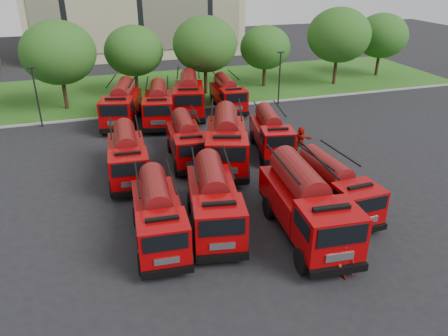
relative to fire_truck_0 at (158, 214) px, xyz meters
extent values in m
plane|color=black|center=(3.20, 2.48, -1.54)|extent=(140.00, 140.00, 0.00)
cube|color=#274F15|center=(3.20, 28.48, -1.48)|extent=(70.00, 16.00, 0.12)
cube|color=gray|center=(3.20, 20.38, -1.47)|extent=(70.00, 0.30, 0.14)
cylinder|color=#382314|center=(-4.80, 23.98, -0.14)|extent=(0.36, 0.36, 2.80)
ellipsoid|color=#224714|center=(-4.80, 23.98, 3.82)|extent=(6.72, 6.72, 5.71)
cylinder|color=#382314|center=(2.20, 26.48, -0.32)|extent=(0.36, 0.36, 2.45)
ellipsoid|color=#224714|center=(2.20, 26.48, 3.15)|extent=(5.88, 5.88, 5.00)
cylinder|color=#382314|center=(9.20, 24.98, -0.18)|extent=(0.36, 0.36, 2.73)
ellipsoid|color=#224714|center=(9.20, 24.98, 3.68)|extent=(6.55, 6.55, 5.57)
cylinder|color=#382314|center=(16.20, 25.98, -0.40)|extent=(0.36, 0.36, 2.27)
ellipsoid|color=#224714|center=(16.20, 25.98, 2.81)|extent=(5.46, 5.46, 4.64)
cylinder|color=#382314|center=(24.20, 24.48, -0.11)|extent=(0.36, 0.36, 2.87)
ellipsoid|color=#224714|center=(24.20, 24.48, 3.95)|extent=(6.89, 6.89, 5.85)
cylinder|color=#382314|center=(31.20, 26.48, -0.28)|extent=(0.36, 0.36, 2.52)
ellipsoid|color=#224714|center=(31.20, 26.48, 3.28)|extent=(6.05, 6.05, 5.14)
cylinder|color=black|center=(-6.80, 19.68, 0.96)|extent=(0.14, 0.14, 5.00)
cube|color=black|center=(-6.80, 19.68, 3.51)|extent=(0.60, 0.25, 0.12)
cylinder|color=black|center=(15.20, 19.68, 0.96)|extent=(0.14, 0.14, 5.00)
cube|color=black|center=(15.20, 19.68, 3.51)|extent=(0.60, 0.25, 0.12)
cube|color=black|center=(0.00, 0.01, -0.93)|extent=(2.59, 6.70, 0.28)
cube|color=black|center=(-0.22, -3.32, -0.98)|extent=(2.36, 0.39, 0.33)
cube|color=#860204|center=(-0.15, -2.24, 0.13)|extent=(2.43, 2.21, 1.83)
cube|color=black|center=(-0.22, -3.29, 0.55)|extent=(1.97, 0.18, 0.80)
cube|color=#860204|center=(0.07, 1.04, -0.18)|extent=(2.58, 4.46, 1.22)
cylinder|color=#610E0F|center=(0.07, 1.04, 0.82)|extent=(1.66, 4.03, 1.41)
cylinder|color=black|center=(-1.24, -2.36, -1.03)|extent=(0.40, 1.05, 1.03)
cylinder|color=black|center=(0.92, -2.50, -1.03)|extent=(0.40, 1.05, 1.03)
cylinder|color=black|center=(-0.97, 1.77, -1.03)|extent=(0.40, 1.05, 1.03)
cylinder|color=black|center=(1.19, 1.63, -1.03)|extent=(0.40, 1.05, 1.03)
cube|color=black|center=(2.99, 0.38, -0.90)|extent=(3.45, 7.24, 0.30)
cube|color=black|center=(2.38, -3.09, -0.95)|extent=(2.49, 0.67, 0.35)
cube|color=#860204|center=(2.58, -1.96, 0.22)|extent=(2.77, 2.57, 1.94)
cube|color=black|center=(2.39, -3.06, 0.67)|extent=(2.06, 0.41, 0.84)
cube|color=#860204|center=(3.18, 1.46, -0.10)|extent=(3.18, 4.92, 1.29)
cylinder|color=#610E0F|center=(3.18, 1.46, 0.95)|extent=(2.18, 4.37, 1.49)
cylinder|color=black|center=(1.42, -1.96, -1.00)|extent=(0.53, 1.14, 1.09)
cylinder|color=black|center=(3.67, -2.36, -1.00)|extent=(0.53, 1.14, 1.09)
cylinder|color=black|center=(2.17, 2.34, -1.00)|extent=(0.53, 1.14, 1.09)
cylinder|color=black|center=(4.42, 1.95, -1.00)|extent=(0.53, 1.14, 1.09)
cube|color=black|center=(7.27, -1.66, -0.83)|extent=(3.13, 7.88, 0.33)
cube|color=black|center=(6.96, -5.55, -0.88)|extent=(2.76, 0.49, 0.39)
cube|color=#860204|center=(7.06, -4.29, 0.41)|extent=(2.88, 2.63, 2.15)
cube|color=black|center=(6.97, -5.52, 0.91)|extent=(2.31, 0.24, 0.94)
cube|color=#860204|center=(7.37, -0.45, 0.05)|extent=(3.09, 5.26, 1.43)
cylinder|color=#610E0F|center=(7.37, -0.45, 1.22)|extent=(2.01, 4.74, 1.65)
cylinder|color=black|center=(5.78, -4.41, -0.94)|extent=(0.48, 1.24, 1.21)
cylinder|color=black|center=(8.31, -4.61, -0.94)|extent=(0.48, 1.24, 1.21)
cylinder|color=black|center=(6.17, 0.42, -0.94)|extent=(0.48, 1.24, 1.21)
cylinder|color=black|center=(8.69, 0.22, -0.94)|extent=(0.48, 1.24, 1.21)
cube|color=black|center=(9.97, 0.15, -0.96)|extent=(2.44, 6.43, 0.27)
cube|color=black|center=(10.16, -3.05, -1.00)|extent=(2.27, 0.36, 0.32)
cube|color=#860204|center=(10.10, -2.02, 0.06)|extent=(2.32, 2.11, 1.76)
cube|color=black|center=(10.16, -3.03, 0.47)|extent=(1.90, 0.15, 0.77)
cube|color=#860204|center=(9.91, 1.14, -0.23)|extent=(2.45, 4.27, 1.17)
cylinder|color=#610E0F|center=(9.91, 1.14, 0.73)|extent=(1.57, 3.86, 1.35)
cylinder|color=black|center=(9.07, -2.26, -1.05)|extent=(0.37, 1.01, 0.99)
cylinder|color=black|center=(11.14, -2.14, -1.05)|extent=(0.37, 1.01, 0.99)
cylinder|color=black|center=(8.84, 1.71, -1.05)|extent=(0.37, 1.01, 0.99)
cylinder|color=black|center=(10.91, 1.83, -1.05)|extent=(0.37, 1.01, 0.99)
cube|color=black|center=(-0.71, 7.75, -0.92)|extent=(2.54, 6.76, 0.29)
cube|color=black|center=(-0.89, 4.38, -0.97)|extent=(2.38, 0.37, 0.33)
cube|color=#860204|center=(-0.83, 5.47, 0.14)|extent=(2.44, 2.21, 1.85)
cube|color=black|center=(-0.89, 4.41, 0.57)|extent=(1.99, 0.16, 0.81)
cube|color=#860204|center=(-0.65, 8.79, -0.16)|extent=(2.56, 4.49, 1.24)
cylinder|color=#610E0F|center=(-0.65, 8.79, 0.84)|extent=(1.64, 4.06, 1.43)
cylinder|color=black|center=(-1.94, 5.34, -1.02)|extent=(0.39, 1.06, 1.05)
cylinder|color=black|center=(0.25, 5.22, -1.02)|extent=(0.39, 1.06, 1.05)
cylinder|color=black|center=(-1.71, 9.52, -1.02)|extent=(0.39, 1.06, 1.05)
cylinder|color=black|center=(0.47, 9.40, -1.02)|extent=(0.39, 1.06, 1.05)
cube|color=black|center=(3.59, 9.36, -0.95)|extent=(2.58, 6.53, 0.27)
cube|color=black|center=(3.34, 6.13, -0.99)|extent=(2.29, 0.40, 0.32)
cube|color=#860204|center=(3.42, 7.18, 0.08)|extent=(2.38, 2.17, 1.78)
cube|color=black|center=(3.34, 6.16, 0.49)|extent=(1.92, 0.19, 0.78)
cube|color=#860204|center=(3.66, 10.36, -0.22)|extent=(2.55, 4.36, 1.19)
cylinder|color=#610E0F|center=(3.66, 10.36, 0.75)|extent=(1.66, 3.93, 1.37)
cylinder|color=black|center=(2.36, 7.07, -1.04)|extent=(0.39, 1.03, 1.00)
cylinder|color=black|center=(4.45, 6.91, -1.04)|extent=(0.39, 1.03, 1.00)
cylinder|color=black|center=(2.66, 11.08, -1.04)|extent=(0.39, 1.03, 1.00)
cylinder|color=black|center=(4.76, 10.92, -1.04)|extent=(0.39, 1.03, 1.00)
cube|color=black|center=(6.02, 7.77, -0.84)|extent=(4.61, 8.01, 0.33)
cube|color=black|center=(4.89, 4.08, -0.89)|extent=(2.68, 1.05, 0.38)
cube|color=#860204|center=(5.26, 5.28, 0.39)|extent=(3.24, 3.06, 2.12)
cube|color=black|center=(4.90, 4.11, 0.88)|extent=(2.20, 0.72, 0.92)
cube|color=#860204|center=(6.36, 8.92, 0.03)|extent=(4.00, 5.56, 1.41)
cylinder|color=#610E0F|center=(6.36, 8.92, 1.19)|extent=(2.89, 4.84, 1.63)
cylinder|color=black|center=(4.00, 5.43, -0.94)|extent=(0.71, 1.25, 1.20)
cylinder|color=black|center=(6.39, 4.70, -0.94)|extent=(0.71, 1.25, 1.20)
cylinder|color=black|center=(5.39, 10.01, -0.94)|extent=(0.71, 1.25, 1.20)
cylinder|color=black|center=(7.78, 9.28, -0.94)|extent=(0.71, 1.25, 1.20)
cube|color=black|center=(9.87, 9.06, -0.96)|extent=(3.17, 6.52, 0.27)
cube|color=black|center=(9.29, 5.95, -1.01)|extent=(2.23, 0.63, 0.31)
cube|color=#860204|center=(9.48, 6.96, 0.04)|extent=(2.51, 2.33, 1.74)
cube|color=black|center=(9.29, 5.98, 0.44)|extent=(1.85, 0.39, 0.76)
cube|color=#860204|center=(10.05, 10.03, -0.25)|extent=(2.91, 4.44, 1.16)
cylinder|color=#610E0F|center=(10.05, 10.03, 0.70)|extent=(2.01, 3.93, 1.34)
cylinder|color=black|center=(8.43, 6.98, -1.05)|extent=(0.49, 1.02, 0.98)
cylinder|color=black|center=(10.45, 6.60, -1.05)|extent=(0.49, 1.02, 0.98)
cylinder|color=black|center=(9.16, 10.83, -1.05)|extent=(0.49, 1.02, 0.98)
cylinder|color=black|center=(11.18, 10.45, -1.05)|extent=(0.49, 1.02, 0.98)
cube|color=black|center=(-0.02, 18.60, -0.87)|extent=(4.11, 7.58, 0.31)
cube|color=black|center=(-0.94, 15.05, -0.92)|extent=(2.56, 0.90, 0.36)
cube|color=#860204|center=(-0.64, 16.20, 0.29)|extent=(3.02, 2.83, 2.01)
cube|color=black|center=(-0.93, 15.08, 0.75)|extent=(2.11, 0.59, 0.88)
cube|color=#860204|center=(0.26, 19.69, -0.05)|extent=(3.64, 5.23, 1.34)
cylinder|color=#610E0F|center=(0.26, 19.69, 1.05)|extent=(2.58, 4.58, 1.55)
cylinder|color=black|center=(-1.84, 16.30, -0.98)|extent=(0.63, 1.19, 1.13)
cylinder|color=black|center=(0.45, 15.70, -0.98)|extent=(0.63, 1.19, 1.13)
cylinder|color=black|center=(-0.71, 20.69, -0.98)|extent=(0.63, 1.19, 1.13)
cylinder|color=black|center=(1.59, 20.10, -0.98)|extent=(0.63, 1.19, 1.13)
cube|color=black|center=(3.00, 17.75, -0.90)|extent=(3.51, 7.22, 0.30)
cube|color=black|center=(2.35, 14.30, -0.95)|extent=(2.47, 0.70, 0.35)
cube|color=#860204|center=(2.56, 15.42, 0.21)|extent=(2.78, 2.58, 1.93)
cube|color=black|center=(2.36, 14.33, 0.66)|extent=(2.05, 0.43, 0.84)
cube|color=#860204|center=(3.20, 18.82, -0.11)|extent=(3.22, 4.91, 1.28)
cylinder|color=#610E0F|center=(3.20, 18.82, 0.94)|extent=(2.22, 4.35, 1.48)
cylinder|color=black|center=(1.41, 15.43, -1.00)|extent=(0.54, 1.13, 1.09)
cylinder|color=black|center=(3.64, 15.02, -1.00)|extent=(0.54, 1.13, 1.09)
cylinder|color=black|center=(2.21, 19.71, -1.00)|extent=(0.54, 1.13, 1.09)
cylinder|color=black|center=(4.44, 19.29, -1.00)|extent=(0.54, 1.13, 1.09)
cube|color=black|center=(6.09, 19.36, -0.85)|extent=(4.11, 7.85, 0.32)
cube|color=black|center=(5.22, 15.66, -0.90)|extent=(2.66, 0.87, 0.37)
cube|color=#860204|center=(5.50, 16.86, 0.36)|extent=(3.09, 2.89, 2.09)
cube|color=black|center=(5.23, 15.69, 0.84)|extent=(2.20, 0.57, 0.91)
cube|color=#860204|center=(6.36, 20.50, 0.01)|extent=(3.68, 5.39, 1.39)
cylinder|color=#610E0F|center=(6.36, 20.50, 1.14)|extent=(2.59, 4.74, 1.60)
cylinder|color=black|center=(4.26, 16.93, -0.95)|extent=(0.63, 1.23, 1.18)
cylinder|color=black|center=(6.65, 16.37, -0.95)|extent=(0.63, 1.23, 1.18)
cylinder|color=black|center=(5.33, 21.51, -0.95)|extent=(0.63, 1.23, 1.18)
cylinder|color=black|center=(7.73, 20.95, -0.95)|extent=(0.63, 1.23, 1.18)
cube|color=black|center=(9.87, 19.51, -0.95)|extent=(2.47, 6.48, 0.27)
cube|color=black|center=(9.68, 16.28, -1.00)|extent=(2.28, 0.36, 0.32)
cube|color=#860204|center=(9.74, 17.33, 0.07)|extent=(2.34, 2.13, 1.77)
cube|color=black|center=(9.68, 16.31, 0.48)|extent=(1.91, 0.16, 0.77)
cube|color=#860204|center=(9.93, 20.51, -0.22)|extent=(2.47, 4.31, 1.18)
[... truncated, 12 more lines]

